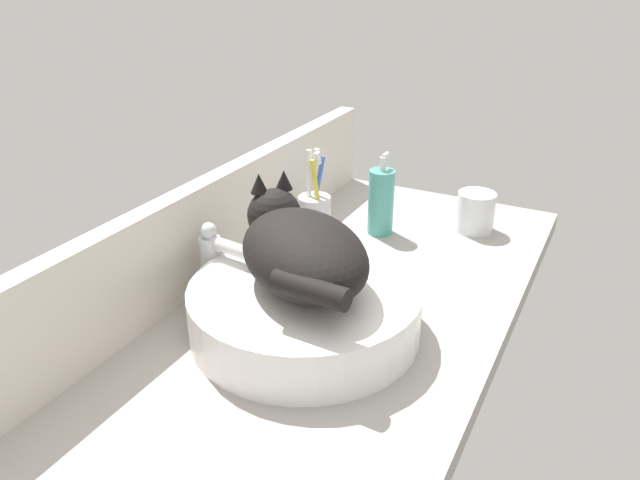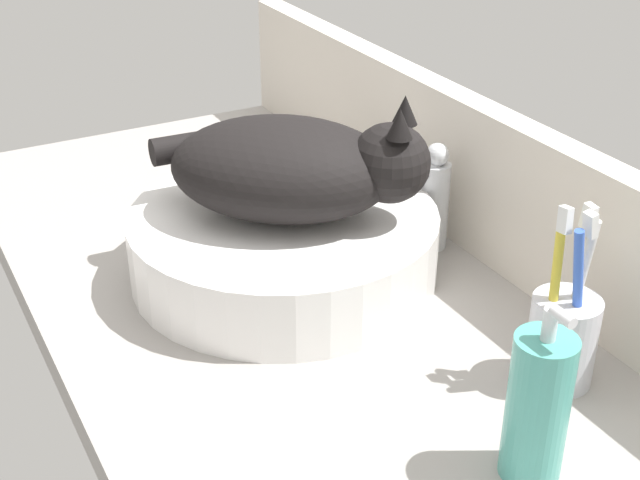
{
  "view_description": "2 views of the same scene",
  "coord_description": "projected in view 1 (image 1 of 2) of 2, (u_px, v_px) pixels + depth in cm",
  "views": [
    {
      "loc": [
        -77.68,
        -38.08,
        54.82
      ],
      "look_at": [
        2.2,
        3.0,
        11.67
      ],
      "focal_mm": 35.0,
      "sensor_mm": 36.0,
      "label": 1
    },
    {
      "loc": [
        74.66,
        -37.94,
        53.27
      ],
      "look_at": [
        -0.33,
        2.59,
        7.1
      ],
      "focal_mm": 50.0,
      "sensor_mm": 36.0,
      "label": 2
    }
  ],
  "objects": [
    {
      "name": "toothbrush_cup",
      "position": [
        314.0,
        215.0,
        1.25
      ],
      "size": [
        6.57,
        6.57,
        18.69
      ],
      "color": "silver",
      "rests_on": "ground_plane"
    },
    {
      "name": "ground_plane",
      "position": [
        330.0,
        324.0,
        1.03
      ],
      "size": [
        120.05,
        53.79,
        4.0
      ],
      "primitive_type": "cube",
      "color": "#9E9993"
    },
    {
      "name": "sink_basin",
      "position": [
        305.0,
        309.0,
        0.95
      ],
      "size": [
        35.41,
        35.41,
        8.02
      ],
      "primitive_type": "cylinder",
      "color": "white",
      "rests_on": "ground_plane"
    },
    {
      "name": "backsplash_panel",
      "position": [
        201.0,
        233.0,
        1.08
      ],
      "size": [
        120.05,
        3.6,
        18.14
      ],
      "primitive_type": "cube",
      "color": "silver",
      "rests_on": "ground_plane"
    },
    {
      "name": "cat",
      "position": [
        300.0,
        249.0,
        0.92
      ],
      "size": [
        28.75,
        30.17,
        14.0
      ],
      "color": "black",
      "rests_on": "sink_basin"
    },
    {
      "name": "faucet",
      "position": [
        216.0,
        259.0,
        1.03
      ],
      "size": [
        4.16,
        11.86,
        13.6
      ],
      "color": "silver",
      "rests_on": "ground_plane"
    },
    {
      "name": "water_glass",
      "position": [
        475.0,
        214.0,
        1.29
      ],
      "size": [
        7.81,
        7.81,
        8.3
      ],
      "color": "white",
      "rests_on": "ground_plane"
    },
    {
      "name": "soap_dispenser",
      "position": [
        381.0,
        201.0,
        1.27
      ],
      "size": [
        5.21,
        5.21,
        16.86
      ],
      "color": "teal",
      "rests_on": "ground_plane"
    }
  ]
}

